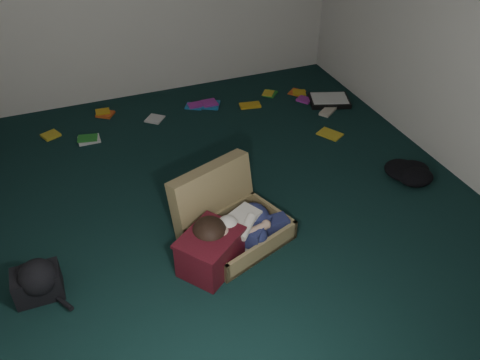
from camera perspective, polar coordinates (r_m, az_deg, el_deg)
floor at (r=4.24m, az=-0.74°, el=-2.67°), size 4.50×4.50×0.00m
wall_front at (r=1.98m, az=23.36°, el=-11.76°), size 4.50×0.00×4.50m
wall_right at (r=4.62m, az=24.03°, el=16.14°), size 0.00×4.50×4.50m
suitcase at (r=3.87m, az=-1.32°, el=-4.21°), size 0.90×0.89×0.52m
person at (r=3.72m, az=-0.12°, el=-5.38°), size 0.79×0.40×0.32m
maroon_bin at (r=3.61m, az=-3.36°, el=-8.04°), size 0.55×0.53×0.30m
backpack at (r=3.71m, az=-21.80°, el=-10.68°), size 0.39×0.31×0.23m
clothing_pile at (r=4.82m, az=19.43°, el=1.46°), size 0.50×0.42×0.15m
paper_tray at (r=5.80m, az=9.98°, el=8.81°), size 0.51×0.45×0.06m
book_scatter at (r=5.52m, az=-2.50°, el=7.59°), size 3.01×1.45×0.02m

